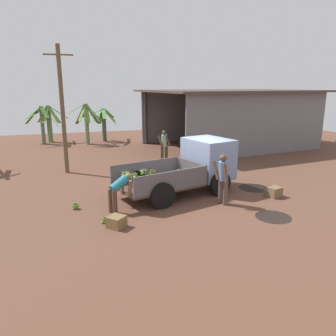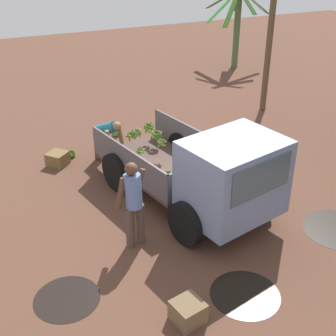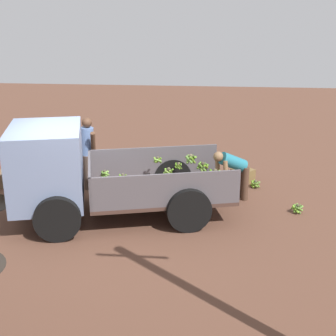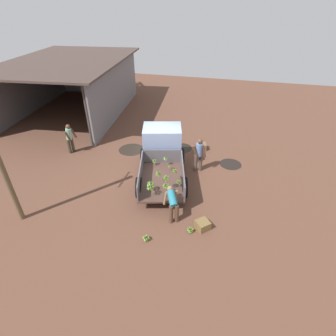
{
  "view_description": "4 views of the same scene",
  "coord_description": "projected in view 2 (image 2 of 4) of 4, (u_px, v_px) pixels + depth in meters",
  "views": [
    {
      "loc": [
        -4.8,
        -11.46,
        4.0
      ],
      "look_at": [
        -1.27,
        -0.59,
        1.11
      ],
      "focal_mm": 35.0,
      "sensor_mm": 36.0,
      "label": 1
    },
    {
      "loc": [
        7.27,
        -4.04,
        5.68
      ],
      "look_at": [
        -0.04,
        -1.03,
        1.32
      ],
      "focal_mm": 50.0,
      "sensor_mm": 36.0,
      "label": 2
    },
    {
      "loc": [
        -2.69,
        8.68,
        4.19
      ],
      "look_at": [
        -1.88,
        0.28,
        1.3
      ],
      "focal_mm": 50.0,
      "sensor_mm": 36.0,
      "label": 3
    },
    {
      "loc": [
        -10.52,
        -3.11,
        7.23
      ],
      "look_at": [
        -1.49,
        -0.79,
        1.1
      ],
      "focal_mm": 28.0,
      "sensor_mm": 36.0,
      "label": 4
    }
  ],
  "objects": [
    {
      "name": "banana_palm_1",
      "position": [
        237.0,
        24.0,
        18.61
      ],
      "size": [
        2.49,
        2.76,
        3.04
      ],
      "color": "#4F6C3E",
      "rests_on": "ground"
    },
    {
      "name": "banana_bunch_on_ground_1",
      "position": [
        115.0,
        133.0,
        13.36
      ],
      "size": [
        0.27,
        0.27,
        0.21
      ],
      "color": "#433D2C",
      "rests_on": "ground"
    },
    {
      "name": "mud_patch_0",
      "position": [
        67.0,
        299.0,
        7.8
      ],
      "size": [
        1.11,
        1.11,
        0.01
      ],
      "primitive_type": "cylinder",
      "color": "black",
      "rests_on": "ground"
    },
    {
      "name": "utility_pole",
      "position": [
        272.0,
        17.0,
        13.79
      ],
      "size": [
        1.27,
        0.19,
        5.74
      ],
      "color": "brown",
      "rests_on": "ground"
    },
    {
      "name": "mud_patch_1",
      "position": [
        245.0,
        295.0,
        7.88
      ],
      "size": [
        1.19,
        1.19,
        0.01
      ],
      "primitive_type": "cylinder",
      "color": "black",
      "rests_on": "ground"
    },
    {
      "name": "ground",
      "position": [
        213.0,
        214.0,
        9.98
      ],
      "size": [
        36.0,
        36.0,
        0.0
      ],
      "primitive_type": "plane",
      "color": "brown"
    },
    {
      "name": "person_worker_loading",
      "position": [
        106.0,
        135.0,
        11.74
      ],
      "size": [
        0.85,
        0.75,
        1.2
      ],
      "rotation": [
        0.0,
        0.0,
        0.48
      ],
      "color": "#513628",
      "rests_on": "ground"
    },
    {
      "name": "wooden_crate_0",
      "position": [
        58.0,
        159.0,
        11.85
      ],
      "size": [
        0.65,
        0.65,
        0.33
      ],
      "primitive_type": "cube",
      "rotation": [
        0.0,
        0.0,
        3.89
      ],
      "color": "brown",
      "rests_on": "ground"
    },
    {
      "name": "wooden_crate_1",
      "position": [
        188.0,
        312.0,
        7.31
      ],
      "size": [
        0.56,
        0.56,
        0.36
      ],
      "primitive_type": "cube",
      "rotation": [
        0.0,
        0.0,
        3.38
      ],
      "color": "brown",
      "rests_on": "ground"
    },
    {
      "name": "cargo_truck",
      "position": [
        215.0,
        176.0,
        9.34
      ],
      "size": [
        4.79,
        2.97,
        1.98
      ],
      "rotation": [
        0.0,
        0.0,
        0.26
      ],
      "color": "#4B332B",
      "rests_on": "ground"
    },
    {
      "name": "person_foreground_visitor",
      "position": [
        133.0,
        201.0,
        8.65
      ],
      "size": [
        0.52,
        0.72,
        1.76
      ],
      "rotation": [
        0.0,
        0.0,
        3.42
      ],
      "color": "brown",
      "rests_on": "ground"
    },
    {
      "name": "banana_bunch_on_ground_0",
      "position": [
        71.0,
        153.0,
        12.25
      ],
      "size": [
        0.26,
        0.26,
        0.2
      ],
      "color": "#4E4633",
      "rests_on": "ground"
    }
  ]
}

